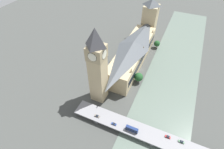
# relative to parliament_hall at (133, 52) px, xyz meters

# --- Properties ---
(ground_plane) EXTENTS (600.00, 600.00, 0.00)m
(ground_plane) POSITION_rel_parliament_hall_xyz_m (-15.74, 8.00, -15.13)
(ground_plane) COLOR #424442
(river_water) EXTENTS (55.75, 360.00, 0.30)m
(river_water) POSITION_rel_parliament_hall_xyz_m (-49.62, 8.00, -14.98)
(river_water) COLOR slate
(river_water) RESTS_ON ground_plane
(parliament_hall) EXTENTS (25.94, 107.24, 30.50)m
(parliament_hall) POSITION_rel_parliament_hall_xyz_m (0.00, 0.00, 0.00)
(parliament_hall) COLOR tan
(parliament_hall) RESTS_ON ground_plane
(clock_tower) EXTENTS (14.36, 14.36, 76.51)m
(clock_tower) POSITION_rel_parliament_hall_xyz_m (11.54, 64.18, 26.02)
(clock_tower) COLOR tan
(clock_tower) RESTS_ON ground_plane
(victoria_tower) EXTENTS (18.81, 18.81, 58.38)m
(victoria_tower) POSITION_rel_parliament_hall_xyz_m (0.05, -67.03, 12.06)
(victoria_tower) COLOR tan
(victoria_tower) RESTS_ON ground_plane
(road_bridge) EXTENTS (143.50, 14.76, 5.14)m
(road_bridge) POSITION_rel_parliament_hall_xyz_m (-49.62, 86.12, -10.98)
(road_bridge) COLOR slate
(road_bridge) RESTS_ON ground_plane
(double_decker_bus_lead) EXTENTS (10.48, 2.48, 4.69)m
(double_decker_bus_lead) POSITION_rel_parliament_hall_xyz_m (-31.08, 89.12, -7.40)
(double_decker_bus_lead) COLOR navy
(double_decker_bus_lead) RESTS_ON road_bridge
(car_northbound_lead) EXTENTS (4.66, 1.79, 1.39)m
(car_northbound_lead) POSITION_rel_parliament_hall_xyz_m (-69.68, 82.33, -9.29)
(car_northbound_lead) COLOR #2D5638
(car_northbound_lead) RESTS_ON road_bridge
(car_northbound_mid) EXTENTS (4.36, 1.94, 1.34)m
(car_northbound_mid) POSITION_rel_parliament_hall_xyz_m (-59.25, 82.60, -9.31)
(car_northbound_mid) COLOR maroon
(car_northbound_mid) RESTS_ON road_bridge
(car_southbound_lead) EXTENTS (4.62, 1.86, 1.39)m
(car_southbound_lead) POSITION_rel_parliament_hall_xyz_m (1.18, 88.85, -9.30)
(car_southbound_lead) COLOR slate
(car_southbound_lead) RESTS_ON road_bridge
(car_southbound_mid) EXTENTS (4.42, 1.76, 1.34)m
(car_southbound_mid) POSITION_rel_parliament_hall_xyz_m (-15.41, 89.81, -9.31)
(car_southbound_mid) COLOR navy
(car_southbound_mid) RESTS_ON road_bridge
(tree_embankment_near) EXTENTS (7.98, 7.98, 10.65)m
(tree_embankment_near) POSITION_rel_parliament_hall_xyz_m (-19.54, -43.23, -8.49)
(tree_embankment_near) COLOR brown
(tree_embankment_near) RESTS_ON ground_plane
(tree_embankment_mid) EXTENTS (9.23, 9.23, 11.92)m
(tree_embankment_mid) POSITION_rel_parliament_hall_xyz_m (-17.20, 28.68, -7.85)
(tree_embankment_mid) COLOR brown
(tree_embankment_mid) RESTS_ON ground_plane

